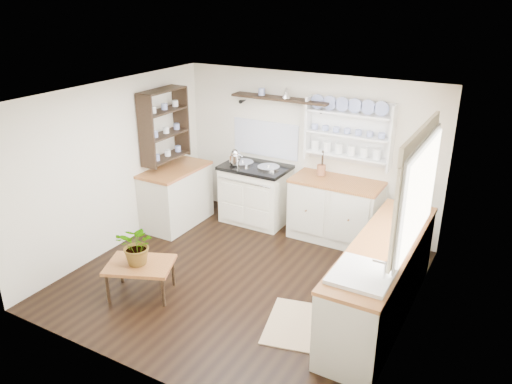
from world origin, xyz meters
TOP-DOWN VIEW (x-y plane):
  - floor at (0.00, 0.00)m, footprint 4.00×3.80m
  - wall_back at (0.00, 1.90)m, footprint 4.00×0.02m
  - wall_right at (2.00, 0.00)m, footprint 0.02×3.80m
  - wall_left at (-2.00, 0.00)m, footprint 0.02×3.80m
  - ceiling at (0.00, 0.00)m, footprint 4.00×3.80m
  - window at (1.95, 0.15)m, footprint 0.08×1.55m
  - aga_cooker at (-0.69, 1.57)m, footprint 1.01×0.70m
  - back_cabinets at (0.60, 1.60)m, footprint 1.27×0.63m
  - right_cabinets at (1.70, 0.10)m, footprint 0.62×2.43m
  - belfast_sink at (1.70, -0.65)m, footprint 0.55×0.60m
  - left_cabinets at (-1.70, 0.90)m, footprint 0.62×1.13m
  - plate_rack at (0.65, 1.86)m, footprint 1.20×0.22m
  - high_shelf at (-0.40, 1.78)m, footprint 1.50×0.29m
  - left_shelving at (-1.84, 0.90)m, footprint 0.28×0.80m
  - kettle at (-0.97, 1.45)m, footprint 0.18×0.18m
  - utensil_crock at (0.32, 1.68)m, footprint 0.13×0.13m
  - center_table at (-0.87, -0.87)m, footprint 0.91×0.79m
  - potted_plant at (-0.87, -0.87)m, footprint 0.52×0.48m
  - floor_rug at (0.96, -0.52)m, footprint 0.73×0.96m

SIDE VIEW (x-z plane):
  - floor at x=0.00m, z-range -0.01..0.01m
  - floor_rug at x=0.96m, z-range 0.00..0.02m
  - center_table at x=-0.87m, z-range 0.16..0.57m
  - right_cabinets at x=1.70m, z-range 0.01..0.91m
  - left_cabinets at x=-1.70m, z-range 0.01..0.91m
  - back_cabinets at x=0.60m, z-range 0.01..0.91m
  - aga_cooker at x=-0.69m, z-range -0.01..0.93m
  - potted_plant at x=-0.87m, z-range 0.41..0.90m
  - belfast_sink at x=1.70m, z-range 0.58..1.03m
  - utensil_crock at x=0.32m, z-range 0.91..1.06m
  - kettle at x=-0.97m, z-range 0.93..1.15m
  - wall_back at x=0.00m, z-range 0.00..2.30m
  - wall_right at x=2.00m, z-range 0.00..2.30m
  - wall_left at x=-2.00m, z-range 0.00..2.30m
  - left_shelving at x=-1.84m, z-range 1.02..2.08m
  - plate_rack at x=0.65m, z-range 1.11..2.01m
  - window at x=1.95m, z-range 0.95..2.17m
  - high_shelf at x=-0.40m, z-range 1.83..1.99m
  - ceiling at x=0.00m, z-range 2.29..2.30m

